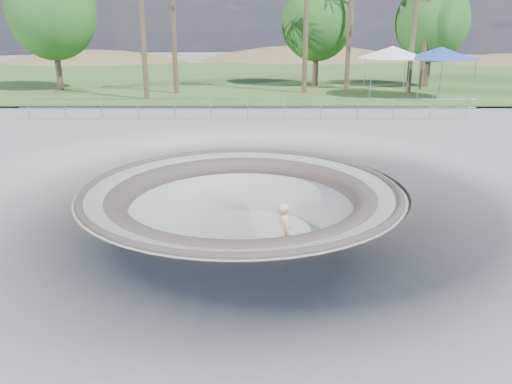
{
  "coord_description": "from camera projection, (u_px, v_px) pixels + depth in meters",
  "views": [
    {
      "loc": [
        0.49,
        -15.29,
        5.01
      ],
      "look_at": [
        0.47,
        -0.08,
        -0.1
      ],
      "focal_mm": 35.0,
      "sensor_mm": 36.0,
      "label": 1
    }
  ],
  "objects": [
    {
      "name": "canopy_blue",
      "position": [
        441.0,
        53.0,
        32.88
      ],
      "size": [
        6.21,
        6.21,
        3.36
      ],
      "color": "gray",
      "rests_on": "ground"
    },
    {
      "name": "bushy_tree_right",
      "position": [
        432.0,
        22.0,
        38.59
      ],
      "size": [
        5.65,
        5.14,
        8.15
      ],
      "color": "brown",
      "rests_on": "ground"
    },
    {
      "name": "distant_hills",
      "position": [
        279.0,
        112.0,
        72.51
      ],
      "size": [
        103.2,
        45.0,
        28.6
      ],
      "color": "brown",
      "rests_on": "ground"
    },
    {
      "name": "grass_strip",
      "position": [
        251.0,
        77.0,
        48.25
      ],
      "size": [
        180.0,
        36.0,
        0.12
      ],
      "color": "#3B6126",
      "rests_on": "ground"
    },
    {
      "name": "canopy_white",
      "position": [
        393.0,
        52.0,
        33.97
      ],
      "size": [
        6.63,
        6.63,
        3.36
      ],
      "color": "gray",
      "rests_on": "ground"
    },
    {
      "name": "safety_railing",
      "position": [
        248.0,
        108.0,
        27.24
      ],
      "size": [
        25.0,
        0.06,
        1.03
      ],
      "color": "gray",
      "rests_on": "ground"
    },
    {
      "name": "skater",
      "position": [
        284.0,
        232.0,
        14.96
      ],
      "size": [
        0.64,
        0.78,
        1.83
      ],
      "primitive_type": "imported",
      "rotation": [
        0.0,
        0.0,
        1.93
      ],
      "color": "beige",
      "rests_on": "skateboard"
    },
    {
      "name": "bushy_tree_left",
      "position": [
        51.0,
        11.0,
        36.4
      ],
      "size": [
        6.46,
        5.88,
        9.32
      ],
      "color": "brown",
      "rests_on": "ground"
    },
    {
      "name": "ground",
      "position": [
        241.0,
        188.0,
        16.09
      ],
      "size": [
        180.0,
        180.0,
        0.0
      ],
      "primitive_type": "plane",
      "color": "gray",
      "rests_on": "ground"
    },
    {
      "name": "skateboard",
      "position": [
        283.0,
        260.0,
        15.26
      ],
      "size": [
        0.76,
        0.49,
        0.08
      ],
      "color": "brown",
      "rests_on": "ground"
    },
    {
      "name": "skate_bowl",
      "position": [
        242.0,
        240.0,
        16.67
      ],
      "size": [
        14.0,
        14.0,
        4.1
      ],
      "color": "gray",
      "rests_on": "ground"
    },
    {
      "name": "bushy_tree_mid",
      "position": [
        317.0,
        21.0,
        39.24
      ],
      "size": [
        5.75,
        5.23,
        8.29
      ],
      "color": "brown",
      "rests_on": "ground"
    }
  ]
}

